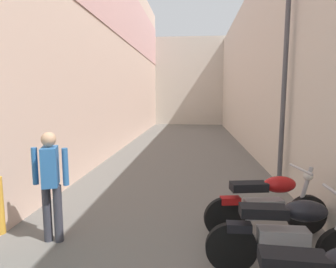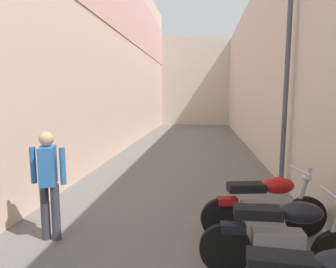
# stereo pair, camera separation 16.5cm
# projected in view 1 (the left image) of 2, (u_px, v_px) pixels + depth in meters

# --- Properties ---
(ground_plane) EXTENTS (38.00, 38.00, 0.00)m
(ground_plane) POSITION_uv_depth(u_px,v_px,m) (179.00, 169.00, 8.10)
(ground_plane) COLOR #66635E
(building_left) EXTENTS (0.45, 22.00, 7.66)m
(building_left) POSITION_uv_depth(u_px,v_px,m) (106.00, 43.00, 9.76)
(building_left) COLOR beige
(building_left) RESTS_ON ground
(building_right) EXTENTS (0.45, 22.00, 6.02)m
(building_right) POSITION_uv_depth(u_px,v_px,m) (262.00, 67.00, 9.44)
(building_right) COLOR beige
(building_right) RESTS_ON ground
(building_far_end) EXTENTS (7.85, 2.00, 6.27)m
(building_far_end) POSITION_uv_depth(u_px,v_px,m) (189.00, 82.00, 21.51)
(building_far_end) COLOR beige
(building_far_end) RESTS_ON ground
(motorcycle_fourth) EXTENTS (1.85, 0.58, 1.04)m
(motorcycle_fourth) POSITION_uv_depth(u_px,v_px,m) (288.00, 234.00, 3.24)
(motorcycle_fourth) COLOR black
(motorcycle_fourth) RESTS_ON ground
(motorcycle_fifth) EXTENTS (1.84, 0.58, 1.04)m
(motorcycle_fifth) POSITION_uv_depth(u_px,v_px,m) (267.00, 203.00, 4.17)
(motorcycle_fifth) COLOR black
(motorcycle_fifth) RESTS_ON ground
(pedestrian_further_down) EXTENTS (0.52, 0.39, 1.57)m
(pedestrian_further_down) POSITION_uv_depth(u_px,v_px,m) (51.00, 179.00, 3.96)
(pedestrian_further_down) COLOR #383842
(pedestrian_further_down) RESTS_ON ground
(street_lamp) EXTENTS (0.79, 0.18, 4.80)m
(street_lamp) POSITION_uv_depth(u_px,v_px,m) (281.00, 60.00, 5.91)
(street_lamp) COLOR #47474C
(street_lamp) RESTS_ON ground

